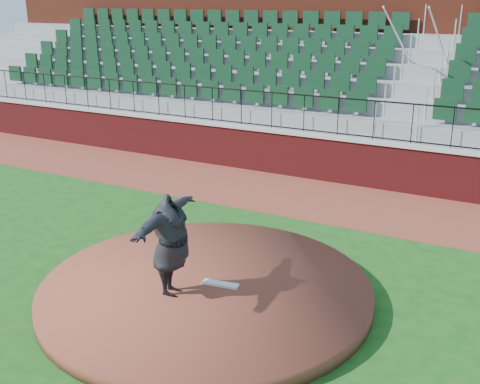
# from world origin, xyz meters

# --- Properties ---
(ground) EXTENTS (90.00, 90.00, 0.00)m
(ground) POSITION_xyz_m (0.00, 0.00, 0.00)
(ground) COLOR #184D16
(ground) RESTS_ON ground
(warning_track) EXTENTS (34.00, 3.20, 0.01)m
(warning_track) POSITION_xyz_m (0.00, 5.40, 0.01)
(warning_track) COLOR brown
(warning_track) RESTS_ON ground
(field_wall) EXTENTS (34.00, 0.35, 1.20)m
(field_wall) POSITION_xyz_m (0.00, 7.00, 0.60)
(field_wall) COLOR maroon
(field_wall) RESTS_ON ground
(wall_cap) EXTENTS (34.00, 0.45, 0.10)m
(wall_cap) POSITION_xyz_m (0.00, 7.00, 1.25)
(wall_cap) COLOR #B7B7B7
(wall_cap) RESTS_ON field_wall
(wall_railing) EXTENTS (34.00, 0.05, 1.00)m
(wall_railing) POSITION_xyz_m (0.00, 7.00, 1.80)
(wall_railing) COLOR black
(wall_railing) RESTS_ON wall_cap
(seating_stands) EXTENTS (34.00, 5.10, 4.60)m
(seating_stands) POSITION_xyz_m (0.00, 9.72, 2.30)
(seating_stands) COLOR gray
(seating_stands) RESTS_ON ground
(concourse_wall) EXTENTS (34.00, 0.50, 5.50)m
(concourse_wall) POSITION_xyz_m (0.00, 12.52, 2.75)
(concourse_wall) COLOR maroon
(concourse_wall) RESTS_ON ground
(pitchers_mound) EXTENTS (5.57, 5.57, 0.25)m
(pitchers_mound) POSITION_xyz_m (0.30, -0.27, 0.12)
(pitchers_mound) COLOR brown
(pitchers_mound) RESTS_ON ground
(pitching_rubber) EXTENTS (0.64, 0.25, 0.04)m
(pitching_rubber) POSITION_xyz_m (0.56, -0.22, 0.27)
(pitching_rubber) COLOR white
(pitching_rubber) RESTS_ON pitchers_mound
(pitcher) EXTENTS (0.94, 2.17, 1.71)m
(pitcher) POSITION_xyz_m (0.02, -0.83, 1.10)
(pitcher) COLOR black
(pitcher) RESTS_ON pitchers_mound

